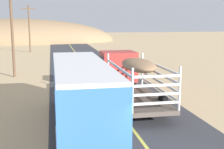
% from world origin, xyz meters
% --- Properties ---
extents(livestock_truck, '(2.53, 9.70, 3.02)m').
position_xyz_m(livestock_truck, '(1.13, 11.69, 1.79)').
color(livestock_truck, '#B2332D').
rests_on(livestock_truck, road_surface).
extents(bus, '(2.54, 10.00, 3.21)m').
position_xyz_m(bus, '(-2.42, 6.11, 1.75)').
color(bus, '#3872C6').
rests_on(bus, road_surface).
extents(power_pole_mid, '(2.20, 0.24, 7.71)m').
position_xyz_m(power_pole_mid, '(-7.21, 20.97, 4.14)').
color(power_pole_mid, brown).
rests_on(power_pole_mid, ground).
extents(power_pole_far, '(2.20, 0.24, 7.62)m').
position_xyz_m(power_pole_far, '(-7.21, 43.39, 4.10)').
color(power_pole_far, brown).
rests_on(power_pole_far, ground).
extents(distant_hill, '(48.81, 22.39, 11.13)m').
position_xyz_m(distant_hill, '(-12.66, 69.11, 0.00)').
color(distant_hill, '#957553').
rests_on(distant_hill, ground).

